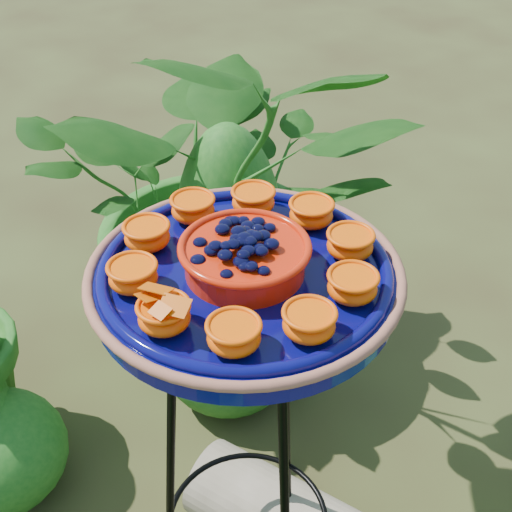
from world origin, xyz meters
name	(u,v)px	position (x,y,z in m)	size (l,w,h in m)	color
tripod_stand	(247,444)	(0.10, 0.04, 0.50)	(0.38, 0.38, 0.82)	black
feeder_dish	(245,272)	(0.10, 0.04, 0.86)	(0.53, 0.53, 0.10)	#06074F
shrub_back_left	(228,199)	(-0.54, 0.47, 0.50)	(0.89, 0.77, 0.99)	#174F15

